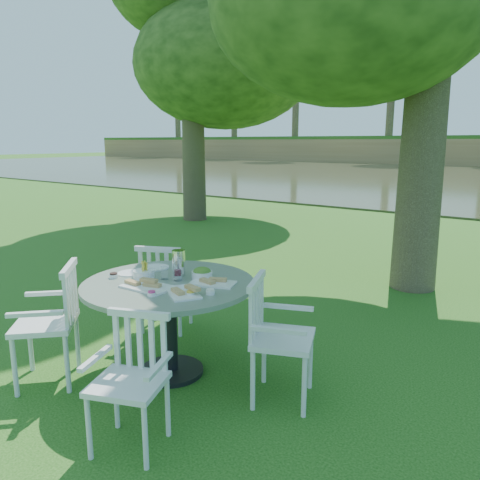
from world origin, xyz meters
name	(u,v)px	position (x,y,z in m)	size (l,w,h in m)	color
ground	(230,311)	(0.00, 0.00, 0.00)	(140.00, 140.00, 0.00)	#15420D
table	(169,299)	(0.51, -1.52, 0.69)	(1.47, 1.47, 0.84)	black
chair_ne	(271,329)	(1.43, -1.33, 0.58)	(0.62, 0.64, 0.98)	silver
chair_nw	(163,281)	(-0.21, -0.90, 0.56)	(0.63, 0.62, 0.96)	silver
chair_sw	(57,314)	(-0.16, -2.17, 0.60)	(0.70, 0.70, 1.02)	silver
chair_se	(134,369)	(0.98, -2.34, 0.52)	(0.58, 0.56, 0.89)	silver
tableware	(171,275)	(0.49, -1.47, 0.89)	(1.13, 0.75, 0.23)	white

